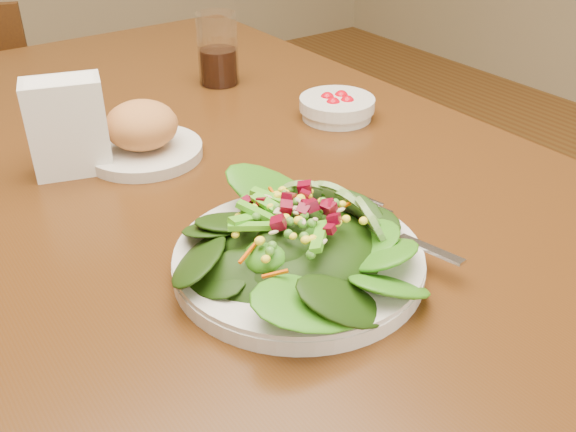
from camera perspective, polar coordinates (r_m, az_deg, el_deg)
name	(u,v)px	position (r m, az deg, el deg)	size (l,w,h in m)	color
dining_table	(200,210)	(1.04, -7.83, 0.56)	(0.90, 1.40, 0.75)	#42240F
salad_plate	(306,244)	(0.71, 1.59, -2.52)	(0.28, 0.28, 0.08)	silver
bread_plate	(143,135)	(0.98, -12.79, 7.01)	(0.17, 0.17, 0.09)	silver
tomato_bowl	(337,107)	(1.10, 4.37, 9.63)	(0.13, 0.13, 0.04)	silver
drinking_glass	(218,54)	(1.25, -6.24, 14.11)	(0.08, 0.08, 0.13)	silver
napkin_holder	(67,124)	(0.95, -19.02, 7.71)	(0.12, 0.09, 0.14)	white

